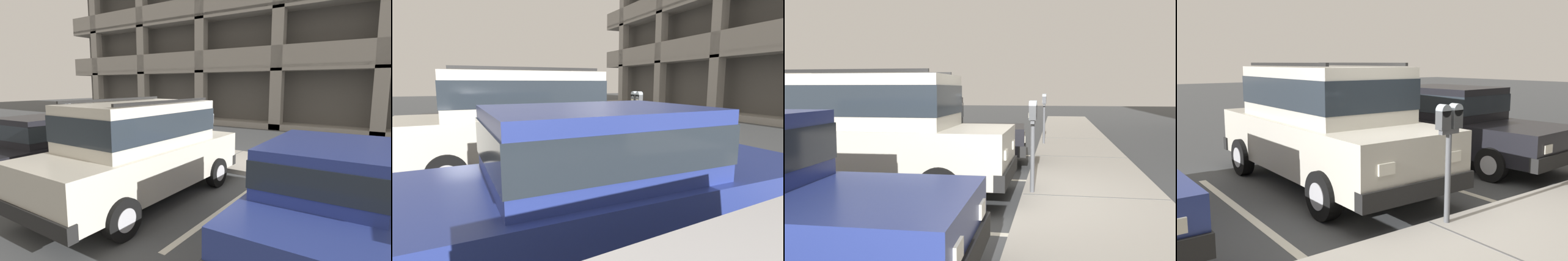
# 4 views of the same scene
# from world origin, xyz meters

# --- Properties ---
(ground_plane) EXTENTS (80.00, 80.00, 0.10)m
(ground_plane) POSITION_xyz_m (0.00, 0.00, -0.05)
(ground_plane) COLOR #444749
(sidewalk) EXTENTS (40.00, 2.20, 0.12)m
(sidewalk) POSITION_xyz_m (0.00, 1.30, 0.06)
(sidewalk) COLOR #ADA89E
(sidewalk) RESTS_ON ground_plane
(parking_stall_lines) EXTENTS (12.79, 4.80, 0.01)m
(parking_stall_lines) POSITION_xyz_m (1.58, -1.40, 0.00)
(parking_stall_lines) COLOR silver
(parking_stall_lines) RESTS_ON ground_plane
(silver_suv) EXTENTS (2.04, 4.79, 2.03)m
(silver_suv) POSITION_xyz_m (-0.07, -2.38, 1.09)
(silver_suv) COLOR beige
(silver_suv) RESTS_ON ground_plane
(red_sedan) EXTENTS (2.08, 4.60, 1.54)m
(red_sedan) POSITION_xyz_m (-3.14, -2.32, 0.82)
(red_sedan) COLOR black
(red_sedan) RESTS_ON ground_plane
(parking_meter_near) EXTENTS (0.35, 0.12, 1.44)m
(parking_meter_near) POSITION_xyz_m (-0.17, 0.35, 1.20)
(parking_meter_near) COLOR #595B60
(parking_meter_near) RESTS_ON sidewalk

